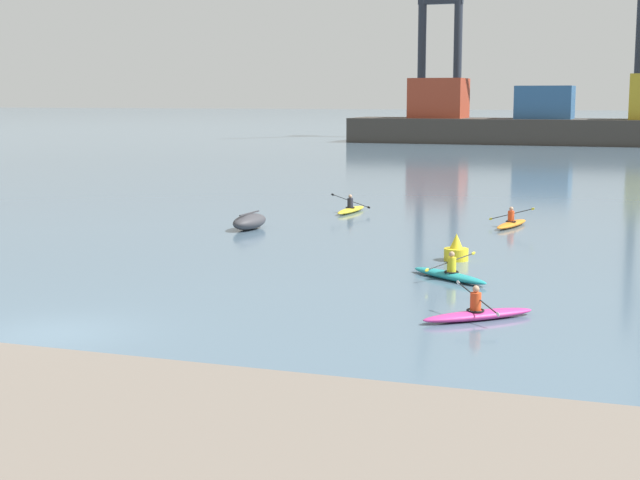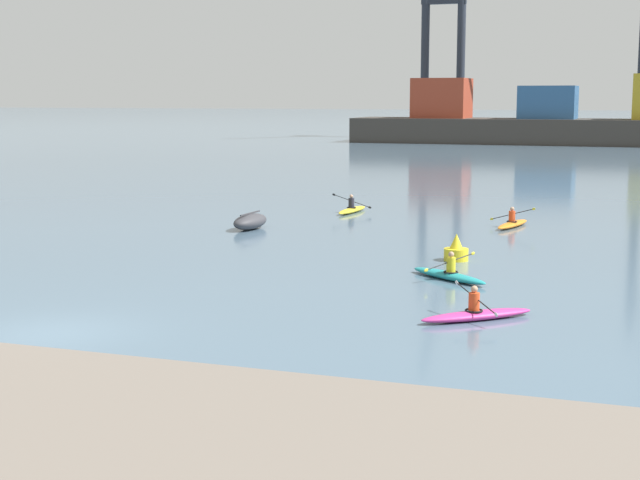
% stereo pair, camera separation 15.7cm
% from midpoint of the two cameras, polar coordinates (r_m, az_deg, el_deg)
% --- Properties ---
extents(ground_plane, '(800.00, 800.00, 0.00)m').
position_cam_midpoint_polar(ground_plane, '(25.38, -15.89, -5.43)').
color(ground_plane, slate).
extents(container_barge, '(49.31, 9.62, 8.65)m').
position_cam_midpoint_polar(container_barge, '(124.21, 13.28, 6.93)').
color(container_barge, '#38332D').
rests_on(container_barge, ground).
extents(gantry_crane_west, '(6.44, 14.94, 33.12)m').
position_cam_midpoint_polar(gantry_crane_west, '(140.69, 7.14, 12.54)').
color(gantry_crane_west, '#232833').
rests_on(gantry_crane_west, ground).
extents(capsized_dinghy, '(1.22, 2.65, 0.76)m').
position_cam_midpoint_polar(capsized_dinghy, '(43.50, -4.34, 1.11)').
color(capsized_dinghy, '#38383D').
rests_on(capsized_dinghy, ground).
extents(channel_buoy, '(0.90, 0.90, 1.00)m').
position_cam_midpoint_polar(channel_buoy, '(35.49, 8.02, -0.64)').
color(channel_buoy, yellow).
rests_on(channel_buoy, ground).
extents(kayak_orange, '(2.17, 3.45, 0.99)m').
position_cam_midpoint_polar(kayak_orange, '(45.02, 11.28, 0.99)').
color(kayak_orange, orange).
rests_on(kayak_orange, ground).
extents(kayak_magenta, '(2.95, 2.69, 0.95)m').
position_cam_midpoint_polar(kayak_magenta, '(26.25, 9.27, -4.36)').
color(kayak_magenta, '#C13384').
rests_on(kayak_magenta, ground).
extents(kayak_yellow, '(2.22, 3.44, 0.98)m').
position_cam_midpoint_polar(kayak_yellow, '(49.66, 1.76, 1.85)').
color(kayak_yellow, yellow).
rests_on(kayak_yellow, ground).
extents(kayak_teal, '(3.11, 2.47, 0.95)m').
position_cam_midpoint_polar(kayak_teal, '(31.80, 7.61, -2.05)').
color(kayak_teal, teal).
rests_on(kayak_teal, ground).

